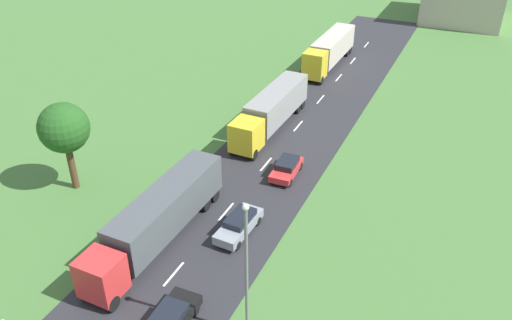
{
  "coord_description": "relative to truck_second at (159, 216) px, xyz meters",
  "views": [
    {
      "loc": [
        15.34,
        10.77,
        24.03
      ],
      "look_at": [
        0.83,
        42.36,
        2.87
      ],
      "focal_mm": 36.58,
      "sensor_mm": 36.0,
      "label": 1
    }
  ],
  "objects": [
    {
      "name": "tree_oak",
      "position": [
        -10.11,
        2.78,
        3.25
      ],
      "size": [
        3.93,
        3.93,
        7.42
      ],
      "color": "#513823",
      "rests_on": "ground"
    },
    {
      "name": "car_fifth",
      "position": [
        4.88,
        11.52,
        -1.35
      ],
      "size": [
        1.98,
        4.15,
        1.38
      ],
      "color": "red",
      "rests_on": "road"
    },
    {
      "name": "truck_fourth",
      "position": [
        0.29,
        37.28,
        0.03
      ],
      "size": [
        2.6,
        13.11,
        3.63
      ],
      "color": "yellow",
      "rests_on": "road"
    },
    {
      "name": "car_fourth",
      "position": [
        4.64,
        3.0,
        -1.3
      ],
      "size": [
        1.93,
        4.59,
        1.46
      ],
      "color": "#8C939E",
      "rests_on": "road"
    },
    {
      "name": "lamppost_second",
      "position": [
        9.02,
        -4.85,
        2.93
      ],
      "size": [
        0.36,
        0.36,
        9.16
      ],
      "color": "slate",
      "rests_on": "ground"
    },
    {
      "name": "truck_second",
      "position": [
        0.0,
        0.0,
        0.0
      ],
      "size": [
        2.68,
        13.88,
        3.62
      ],
      "color": "red",
      "rests_on": "road"
    },
    {
      "name": "truck_third",
      "position": [
        0.37,
        18.79,
        -0.03
      ],
      "size": [
        2.72,
        13.12,
        3.58
      ],
      "color": "yellow",
      "rests_on": "road"
    }
  ]
}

